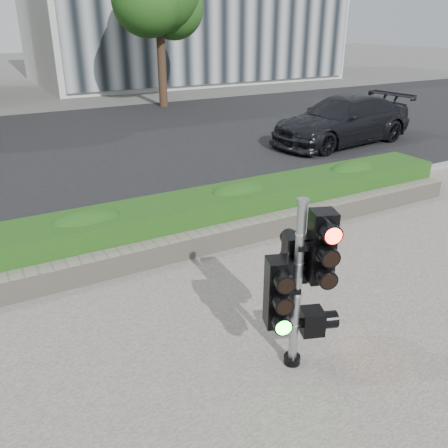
% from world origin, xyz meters
% --- Properties ---
extents(ground, '(120.00, 120.00, 0.00)m').
position_xyz_m(ground, '(0.00, 0.00, 0.00)').
color(ground, '#51514C').
rests_on(ground, ground).
extents(road, '(60.00, 13.00, 0.02)m').
position_xyz_m(road, '(0.00, 10.00, 0.01)').
color(road, black).
rests_on(road, ground).
extents(curb, '(60.00, 0.25, 0.12)m').
position_xyz_m(curb, '(0.00, 3.15, 0.06)').
color(curb, gray).
rests_on(curb, ground).
extents(stone_wall, '(12.00, 0.32, 0.34)m').
position_xyz_m(stone_wall, '(0.00, 1.90, 0.20)').
color(stone_wall, gray).
rests_on(stone_wall, sidewalk).
extents(hedge, '(12.00, 1.00, 0.68)m').
position_xyz_m(hedge, '(0.00, 2.55, 0.37)').
color(hedge, '#397423').
rests_on(hedge, sidewalk).
extents(traffic_signal, '(0.70, 0.59, 1.90)m').
position_xyz_m(traffic_signal, '(0.07, -0.98, 1.08)').
color(traffic_signal, black).
rests_on(traffic_signal, sidewalk).
extents(car_dark, '(4.92, 2.36, 1.38)m').
position_xyz_m(car_dark, '(7.54, 6.48, 0.71)').
color(car_dark, black).
rests_on(car_dark, road).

